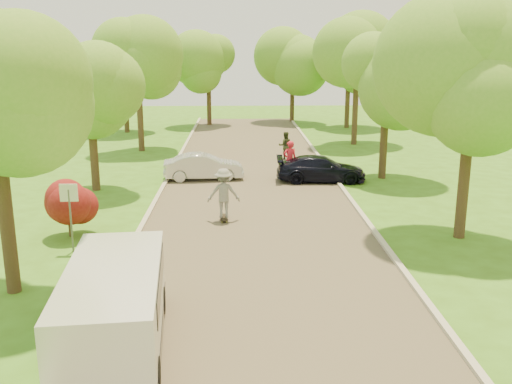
{
  "coord_description": "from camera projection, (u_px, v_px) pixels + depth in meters",
  "views": [
    {
      "loc": [
        -0.59,
        -13.01,
        6.2
      ],
      "look_at": [
        -0.0,
        6.28,
        1.3
      ],
      "focal_mm": 40.0,
      "sensor_mm": 36.0,
      "label": 1
    }
  ],
  "objects": [
    {
      "name": "tree_l_mida",
      "position": [
        1.0,
        92.0,
        13.66
      ],
      "size": [
        4.71,
        4.6,
        7.39
      ],
      "color": "#382619",
      "rests_on": "ground"
    },
    {
      "name": "skateboarder",
      "position": [
        224.0,
        193.0,
        20.81
      ],
      "size": [
        1.22,
        0.74,
        1.83
      ],
      "primitive_type": "imported",
      "rotation": [
        0.0,
        0.0,
        3.19
      ],
      "color": "gray",
      "rests_on": "longboard"
    },
    {
      "name": "person_striped",
      "position": [
        290.0,
        160.0,
        27.55
      ],
      "size": [
        0.76,
        0.59,
        1.86
      ],
      "primitive_type": "imported",
      "rotation": [
        0.0,
        0.0,
        3.38
      ],
      "color": "red",
      "rests_on": "ground"
    },
    {
      "name": "street_sign",
      "position": [
        70.0,
        203.0,
        17.47
      ],
      "size": [
        0.55,
        0.06,
        2.17
      ],
      "color": "#59595E",
      "rests_on": "ground"
    },
    {
      "name": "road",
      "position": [
        255.0,
        214.0,
        21.9
      ],
      "size": [
        8.0,
        60.0,
        0.01
      ],
      "primitive_type": "cube",
      "color": "#4C4438",
      "rests_on": "ground"
    },
    {
      "name": "longboard",
      "position": [
        224.0,
        218.0,
        21.04
      ],
      "size": [
        0.31,
        0.95,
        0.11
      ],
      "rotation": [
        0.0,
        0.0,
        3.19
      ],
      "color": "black",
      "rests_on": "ground"
    },
    {
      "name": "tree_r_far",
      "position": [
        361.0,
        53.0,
        36.18
      ],
      "size": [
        5.33,
        5.2,
        8.34
      ],
      "color": "#382619",
      "rests_on": "ground"
    },
    {
      "name": "red_shrub",
      "position": [
        68.0,
        205.0,
        19.02
      ],
      "size": [
        1.7,
        1.7,
        1.95
      ],
      "color": "#382619",
      "rests_on": "ground"
    },
    {
      "name": "tree_bg_c",
      "position": [
        211.0,
        63.0,
        45.77
      ],
      "size": [
        4.92,
        4.8,
        7.33
      ],
      "color": "#382619",
      "rests_on": "ground"
    },
    {
      "name": "tree_l_far",
      "position": [
        141.0,
        60.0,
        33.93
      ],
      "size": [
        4.92,
        4.8,
        7.79
      ],
      "color": "#382619",
      "rests_on": "ground"
    },
    {
      "name": "tree_bg_d",
      "position": [
        295.0,
        58.0,
        47.84
      ],
      "size": [
        5.12,
        5.0,
        7.72
      ],
      "color": "#382619",
      "rests_on": "ground"
    },
    {
      "name": "ground",
      "position": [
        264.0,
        305.0,
        14.15
      ],
      "size": [
        100.0,
        100.0,
        0.0
      ],
      "primitive_type": "plane",
      "color": "#3C6919",
      "rests_on": "ground"
    },
    {
      "name": "tree_l_midb",
      "position": [
        93.0,
        86.0,
        24.44
      ],
      "size": [
        4.3,
        4.2,
        6.62
      ],
      "color": "#382619",
      "rests_on": "ground"
    },
    {
      "name": "tree_r_mida",
      "position": [
        481.0,
        69.0,
        17.84
      ],
      "size": [
        5.13,
        5.0,
        7.95
      ],
      "color": "#382619",
      "rests_on": "ground"
    },
    {
      "name": "person_olive",
      "position": [
        285.0,
        146.0,
        32.4
      ],
      "size": [
        0.8,
        0.65,
        1.57
      ],
      "primitive_type": "imported",
      "rotation": [
        0.0,
        0.0,
        3.21
      ],
      "color": "#282F1C",
      "rests_on": "ground"
    },
    {
      "name": "tree_bg_a",
      "position": [
        126.0,
        60.0,
        41.64
      ],
      "size": [
        5.12,
        5.0,
        7.72
      ],
      "color": "#382619",
      "rests_on": "ground"
    },
    {
      "name": "curb_right",
      "position": [
        359.0,
        211.0,
        22.0
      ],
      "size": [
        0.18,
        60.0,
        0.12
      ],
      "primitive_type": "cube",
      "color": "#B2AD9E",
      "rests_on": "ground"
    },
    {
      "name": "silver_sedan",
      "position": [
        204.0,
        167.0,
        27.45
      ],
      "size": [
        3.92,
        1.67,
        1.26
      ],
      "primitive_type": "imported",
      "rotation": [
        0.0,
        0.0,
        1.66
      ],
      "color": "silver",
      "rests_on": "ground"
    },
    {
      "name": "curb_left",
      "position": [
        149.0,
        213.0,
        21.76
      ],
      "size": [
        0.18,
        60.0,
        0.12
      ],
      "primitive_type": "cube",
      "color": "#B2AD9E",
      "rests_on": "ground"
    },
    {
      "name": "minivan",
      "position": [
        115.0,
        307.0,
        11.85
      ],
      "size": [
        2.38,
        5.06,
        1.82
      ],
      "rotation": [
        0.0,
        0.0,
        0.1
      ],
      "color": "silver",
      "rests_on": "ground"
    },
    {
      "name": "tree_bg_b",
      "position": [
        352.0,
        56.0,
        44.03
      ],
      "size": [
        5.12,
        5.0,
        7.95
      ],
      "color": "#382619",
      "rests_on": "ground"
    },
    {
      "name": "dark_sedan",
      "position": [
        321.0,
        169.0,
        27.04
      ],
      "size": [
        4.28,
        1.88,
        1.22
      ],
      "primitive_type": "imported",
      "rotation": [
        0.0,
        0.0,
        1.53
      ],
      "color": "black",
      "rests_on": "ground"
    },
    {
      "name": "tree_r_midb",
      "position": [
        391.0,
        77.0,
        26.71
      ],
      "size": [
        4.51,
        4.4,
        7.01
      ],
      "color": "#382619",
      "rests_on": "ground"
    }
  ]
}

